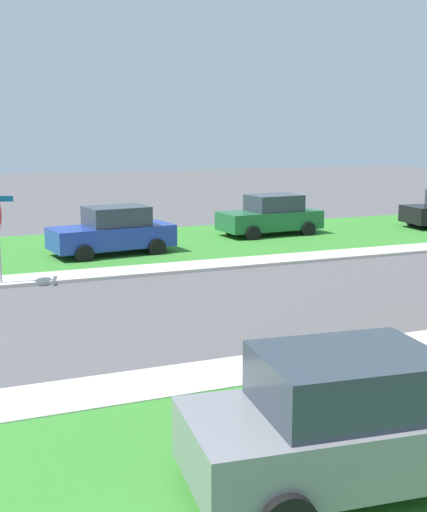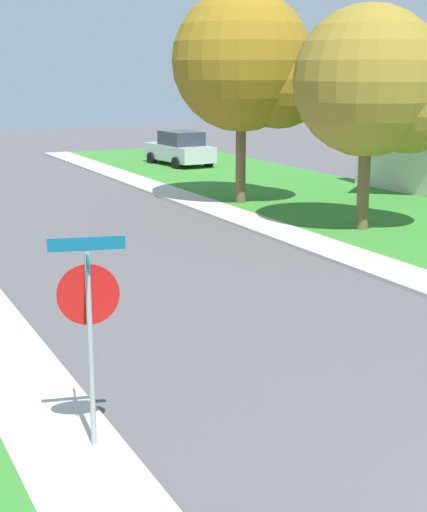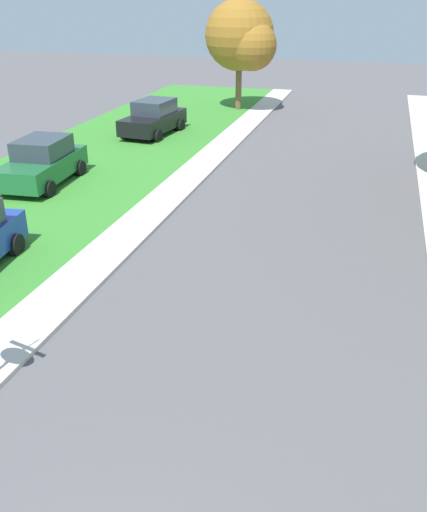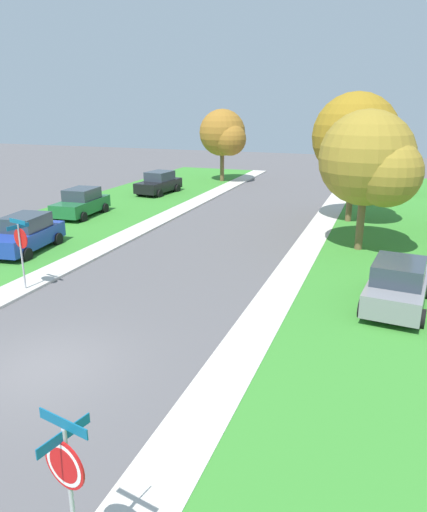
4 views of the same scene
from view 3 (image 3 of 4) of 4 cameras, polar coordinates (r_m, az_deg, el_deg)
sidewalk_west at (r=17.52m, az=-8.67°, el=2.19°), size 1.40×56.00×0.10m
car_green_kerbside_mid at (r=22.66m, az=-16.75°, el=8.96°), size 2.28×4.42×1.76m
car_black_behind_trees at (r=29.73m, az=-6.02°, el=13.57°), size 2.34×4.45×1.76m
tree_corner_large at (r=35.50m, az=2.94°, el=20.96°), size 4.34×4.04×6.35m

